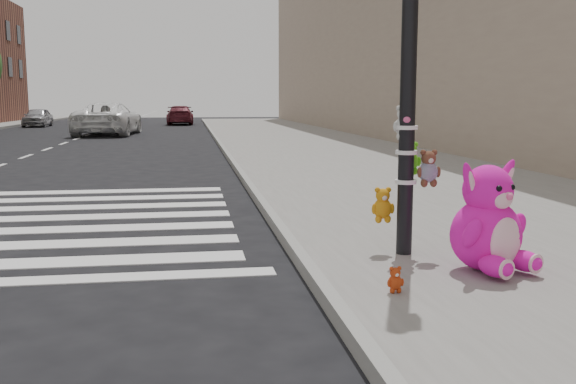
{
  "coord_description": "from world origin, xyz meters",
  "views": [
    {
      "loc": [
        0.43,
        -4.42,
        1.72
      ],
      "look_at": [
        1.45,
        2.21,
        0.75
      ],
      "focal_mm": 40.0,
      "sensor_mm": 36.0,
      "label": 1
    }
  ],
  "objects": [
    {
      "name": "ground",
      "position": [
        0.0,
        0.0,
        0.0
      ],
      "size": [
        120.0,
        120.0,
        0.0
      ],
      "primitive_type": "plane",
      "color": "black",
      "rests_on": "ground"
    },
    {
      "name": "sidewalk_near",
      "position": [
        5.0,
        10.0,
        0.07
      ],
      "size": [
        7.0,
        80.0,
        0.14
      ],
      "primitive_type": "cube",
      "color": "slate",
      "rests_on": "ground"
    },
    {
      "name": "curb_edge",
      "position": [
        1.55,
        10.0,
        0.07
      ],
      "size": [
        0.12,
        80.0,
        0.15
      ],
      "primitive_type": "cube",
      "color": "gray",
      "rests_on": "ground"
    },
    {
      "name": "bld_near",
      "position": [
        10.5,
        20.0,
        5.0
      ],
      "size": [
        5.0,
        60.0,
        10.0
      ],
      "primitive_type": "cube",
      "color": "gray",
      "rests_on": "ground"
    },
    {
      "name": "signal_pole",
      "position": [
        2.61,
        1.81,
        1.81
      ],
      "size": [
        0.68,
        0.48,
        4.0
      ],
      "color": "black",
      "rests_on": "sidewalk_near"
    },
    {
      "name": "pink_bunny",
      "position": [
        3.14,
        1.03,
        0.57
      ],
      "size": [
        0.87,
        0.94,
        1.05
      ],
      "rotation": [
        0.0,
        0.0,
        0.38
      ],
      "color": "#F914B7",
      "rests_on": "sidewalk_near"
    },
    {
      "name": "red_teddy",
      "position": [
        2.08,
        0.5,
        0.25
      ],
      "size": [
        0.16,
        0.12,
        0.22
      ],
      "primitive_type": null,
      "rotation": [
        0.0,
        0.0,
        0.09
      ],
      "color": "#B83812",
      "rests_on": "sidewalk_near"
    },
    {
      "name": "car_white_near",
      "position": [
        -3.5,
        28.17,
        0.79
      ],
      "size": [
        3.03,
        5.87,
        1.58
      ],
      "primitive_type": "imported",
      "rotation": [
        0.0,
        0.0,
        3.07
      ],
      "color": "white",
      "rests_on": "ground"
    },
    {
      "name": "car_maroon_near",
      "position": [
        -0.17,
        41.13,
        0.65
      ],
      "size": [
        1.82,
        4.49,
        1.3
      ],
      "primitive_type": "imported",
      "rotation": [
        0.0,
        0.0,
        3.14
      ],
      "color": "maroon",
      "rests_on": "ground"
    },
    {
      "name": "car_silver_deep",
      "position": [
        -9.16,
        38.86,
        0.61
      ],
      "size": [
        1.44,
        3.58,
        1.22
      ],
      "primitive_type": "imported",
      "rotation": [
        0.0,
        0.0,
        0.0
      ],
      "color": "#ACABB0",
      "rests_on": "ground"
    }
  ]
}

